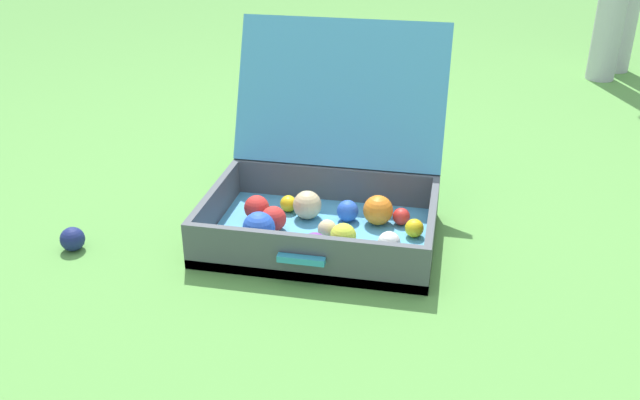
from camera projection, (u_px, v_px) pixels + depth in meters
The scene contains 3 objects.
ground_plane at pixel (321, 226), 1.85m from camera, with size 16.00×16.00×0.00m, color #569342.
open_suitcase at pixel (325, 190), 1.80m from camera, with size 0.58×0.59×0.49m.
stray_ball_on_grass at pixel (72, 239), 1.72m from camera, with size 0.06×0.06×0.06m, color navy.
Camera 1 is at (0.32, -1.59, 0.88)m, focal length 38.94 mm.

